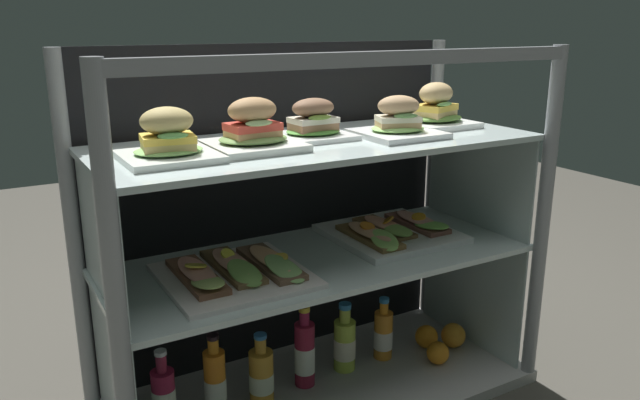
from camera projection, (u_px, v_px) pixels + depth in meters
name	position (u px, v px, depth m)	size (l,w,h in m)	color
ground_plane	(320.00, 399.00, 1.79)	(6.00, 6.00, 0.02)	#47433C
case_base_deck	(320.00, 391.00, 1.78)	(1.20, 0.51, 0.03)	#BAB7B5
case_frame	(299.00, 208.00, 1.74)	(1.20, 0.51, 0.98)	gray
riser_lower_tier	(320.00, 325.00, 1.73)	(1.12, 0.43, 0.38)	silver
shelf_lower_glass	(320.00, 259.00, 1.67)	(1.14, 0.45, 0.02)	silver
riser_upper_tier	(320.00, 203.00, 1.63)	(1.12, 0.43, 0.30)	silver
shelf_upper_glass	(320.00, 143.00, 1.59)	(1.14, 0.45, 0.02)	silver
plated_roll_sandwich_center	(168.00, 141.00, 1.35)	(0.20, 0.20, 0.12)	white
plated_roll_sandwich_mid_right	(253.00, 132.00, 1.46)	(0.21, 0.21, 0.12)	white
plated_roll_sandwich_right_of_center	(313.00, 123.00, 1.60)	(0.18, 0.18, 0.10)	white
plated_roll_sandwich_mid_left	(398.00, 123.00, 1.63)	(0.20, 0.20, 0.11)	white
plated_roll_sandwich_far_right	(435.00, 111.00, 1.78)	(0.20, 0.20, 0.13)	white
open_sandwich_tray_mid_right	(235.00, 271.00, 1.52)	(0.34, 0.34, 0.06)	white
open_sandwich_tray_left_of_center	(392.00, 231.00, 1.81)	(0.34, 0.34, 0.06)	white
juice_bottle_front_middle	(164.00, 400.00, 1.54)	(0.06, 0.06, 0.24)	#9D1F44
juice_bottle_back_left	(215.00, 383.00, 1.63)	(0.06, 0.06, 0.23)	orange
juice_bottle_front_left_end	(261.00, 376.00, 1.69)	(0.07, 0.07, 0.20)	gold
juice_bottle_back_center	(305.00, 354.00, 1.76)	(0.06, 0.06, 0.24)	maroon
juice_bottle_front_fourth	(345.00, 344.00, 1.85)	(0.07, 0.07, 0.21)	#BBD647
juice_bottle_near_post	(383.00, 334.00, 1.91)	(0.06, 0.06, 0.20)	orange
orange_fruit_beside_bottles	(438.00, 353.00, 1.89)	(0.07, 0.07, 0.07)	orange
orange_fruit_near_left_post	(426.00, 337.00, 1.98)	(0.07, 0.07, 0.07)	orange
orange_fruit_rolled_forward	(453.00, 335.00, 1.98)	(0.08, 0.08, 0.08)	orange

